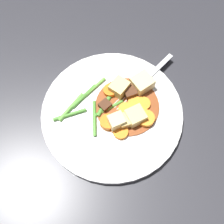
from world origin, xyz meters
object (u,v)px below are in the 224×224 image
(potato_chunk_1, at_px, (135,116))
(carrot_slice_2, at_px, (111,91))
(carrot_slice_0, at_px, (108,122))
(potato_chunk_0, at_px, (124,121))
(potato_chunk_2, at_px, (142,83))
(dinner_plate, at_px, (112,114))
(carrot_slice_1, at_px, (143,104))
(potato_chunk_3, at_px, (119,88))
(fork, at_px, (143,83))
(carrot_slice_6, at_px, (146,119))
(meat_chunk_0, at_px, (105,105))
(carrot_slice_5, at_px, (125,108))
(carrot_slice_4, at_px, (121,132))
(meat_chunk_1, at_px, (130,92))
(carrot_slice_3, at_px, (134,102))

(potato_chunk_1, bearing_deg, carrot_slice_2, 123.64)
(carrot_slice_0, distance_m, potato_chunk_1, 0.05)
(potato_chunk_1, bearing_deg, potato_chunk_0, -162.17)
(potato_chunk_2, bearing_deg, carrot_slice_2, -173.25)
(dinner_plate, height_order, carrot_slice_1, carrot_slice_1)
(carrot_slice_2, xyz_separation_m, potato_chunk_3, (0.02, 0.00, 0.01))
(fork, bearing_deg, carrot_slice_6, -93.39)
(potato_chunk_1, relative_size, meat_chunk_0, 1.60)
(carrot_slice_2, bearing_deg, meat_chunk_0, -114.47)
(carrot_slice_5, relative_size, meat_chunk_0, 1.35)
(potato_chunk_3, bearing_deg, potato_chunk_0, -87.39)
(carrot_slice_0, xyz_separation_m, potato_chunk_1, (0.05, 0.01, 0.01))
(carrot_slice_4, height_order, potato_chunk_0, potato_chunk_0)
(potato_chunk_3, height_order, meat_chunk_0, potato_chunk_3)
(carrot_slice_0, height_order, carrot_slice_2, same)
(carrot_slice_2, height_order, potato_chunk_1, potato_chunk_1)
(carrot_slice_6, xyz_separation_m, meat_chunk_1, (-0.02, 0.06, 0.00))
(carrot_slice_0, bearing_deg, carrot_slice_4, -42.92)
(carrot_slice_3, height_order, fork, carrot_slice_3)
(carrot_slice_5, relative_size, potato_chunk_3, 0.83)
(carrot_slice_2, distance_m, carrot_slice_6, 0.09)
(carrot_slice_4, height_order, potato_chunk_2, potato_chunk_2)
(carrot_slice_2, height_order, fork, carrot_slice_2)
(carrot_slice_1, height_order, potato_chunk_2, potato_chunk_2)
(carrot_slice_6, distance_m, meat_chunk_0, 0.08)
(carrot_slice_6, distance_m, potato_chunk_2, 0.07)
(fork, bearing_deg, potato_chunk_0, -118.80)
(carrot_slice_2, relative_size, carrot_slice_6, 0.80)
(carrot_slice_4, relative_size, carrot_slice_6, 0.85)
(carrot_slice_3, relative_size, fork, 0.18)
(carrot_slice_1, relative_size, carrot_slice_6, 0.86)
(meat_chunk_0, bearing_deg, carrot_slice_6, -24.30)
(carrot_slice_4, bearing_deg, fork, 61.88)
(fork, bearing_deg, potato_chunk_2, -112.14)
(carrot_slice_0, distance_m, carrot_slice_1, 0.08)
(carrot_slice_6, xyz_separation_m, fork, (0.00, 0.08, -0.00))
(carrot_slice_0, relative_size, fork, 0.22)
(carrot_slice_1, xyz_separation_m, meat_chunk_1, (-0.02, 0.03, 0.00))
(carrot_slice_0, relative_size, potato_chunk_1, 0.92)
(carrot_slice_1, bearing_deg, carrot_slice_2, 150.74)
(potato_chunk_3, bearing_deg, carrot_slice_1, -38.93)
(carrot_slice_3, height_order, potato_chunk_3, potato_chunk_3)
(meat_chunk_0, distance_m, fork, 0.09)
(dinner_plate, bearing_deg, carrot_slice_5, 9.01)
(carrot_slice_4, distance_m, carrot_slice_6, 0.06)
(carrot_slice_0, relative_size, carrot_slice_4, 1.07)
(carrot_slice_5, distance_m, fork, 0.07)
(carrot_slice_4, relative_size, fork, 0.21)
(meat_chunk_1, bearing_deg, carrot_slice_5, -110.14)
(carrot_slice_3, distance_m, meat_chunk_0, 0.06)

